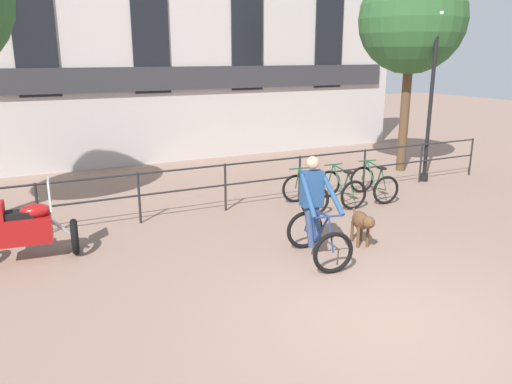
{
  "coord_description": "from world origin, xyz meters",
  "views": [
    {
      "loc": [
        -4.05,
        -4.44,
        3.3
      ],
      "look_at": [
        -0.42,
        2.86,
        1.05
      ],
      "focal_mm": 35.0,
      "sensor_mm": 36.0,
      "label": 1
    }
  ],
  "objects_px": {
    "dog": "(362,222)",
    "parked_motorcycle": "(24,228)",
    "parked_bicycle_near_lamp": "(305,193)",
    "street_lamp": "(432,88)",
    "parked_bicycle_mid_left": "(341,188)",
    "parked_bicycle_mid_right": "(374,183)",
    "cyclist_with_bike": "(315,214)"
  },
  "relations": [
    {
      "from": "parked_bicycle_near_lamp",
      "to": "parked_bicycle_mid_right",
      "type": "relative_size",
      "value": 1.0
    },
    {
      "from": "dog",
      "to": "parked_motorcycle",
      "type": "height_order",
      "value": "parked_motorcycle"
    },
    {
      "from": "cyclist_with_bike",
      "to": "street_lamp",
      "type": "height_order",
      "value": "street_lamp"
    },
    {
      "from": "parked_motorcycle",
      "to": "parked_bicycle_mid_right",
      "type": "bearing_deg",
      "value": -81.23
    },
    {
      "from": "cyclist_with_bike",
      "to": "dog",
      "type": "relative_size",
      "value": 1.88
    },
    {
      "from": "street_lamp",
      "to": "dog",
      "type": "bearing_deg",
      "value": -145.71
    },
    {
      "from": "cyclist_with_bike",
      "to": "parked_motorcycle",
      "type": "relative_size",
      "value": 1.02
    },
    {
      "from": "parked_bicycle_mid_right",
      "to": "street_lamp",
      "type": "height_order",
      "value": "street_lamp"
    },
    {
      "from": "parked_motorcycle",
      "to": "parked_bicycle_mid_right",
      "type": "distance_m",
      "value": 7.56
    },
    {
      "from": "parked_motorcycle",
      "to": "parked_bicycle_mid_left",
      "type": "relative_size",
      "value": 1.46
    },
    {
      "from": "street_lamp",
      "to": "parked_bicycle_mid_left",
      "type": "bearing_deg",
      "value": -167.52
    },
    {
      "from": "parked_motorcycle",
      "to": "parked_bicycle_mid_right",
      "type": "xyz_separation_m",
      "value": [
        7.55,
        0.39,
        -0.2
      ]
    },
    {
      "from": "parked_bicycle_mid_left",
      "to": "parked_bicycle_mid_right",
      "type": "relative_size",
      "value": 0.96
    },
    {
      "from": "parked_bicycle_near_lamp",
      "to": "parked_bicycle_mid_left",
      "type": "height_order",
      "value": "same"
    },
    {
      "from": "parked_bicycle_near_lamp",
      "to": "street_lamp",
      "type": "bearing_deg",
      "value": -162.17
    },
    {
      "from": "cyclist_with_bike",
      "to": "dog",
      "type": "xyz_separation_m",
      "value": [
        1.03,
        0.05,
        -0.31
      ]
    },
    {
      "from": "cyclist_with_bike",
      "to": "parked_bicycle_mid_right",
      "type": "xyz_separation_m",
      "value": [
        3.21,
        2.4,
        -0.41
      ]
    },
    {
      "from": "parked_motorcycle",
      "to": "parked_bicycle_mid_right",
      "type": "relative_size",
      "value": 1.41
    },
    {
      "from": "parked_bicycle_mid_right",
      "to": "cyclist_with_bike",
      "type": "bearing_deg",
      "value": 44.35
    },
    {
      "from": "dog",
      "to": "parked_bicycle_near_lamp",
      "type": "height_order",
      "value": "parked_bicycle_near_lamp"
    },
    {
      "from": "parked_motorcycle",
      "to": "parked_bicycle_near_lamp",
      "type": "height_order",
      "value": "parked_motorcycle"
    },
    {
      "from": "parked_motorcycle",
      "to": "parked_bicycle_mid_left",
      "type": "distance_m",
      "value": 6.61
    },
    {
      "from": "cyclist_with_bike",
      "to": "parked_bicycle_near_lamp",
      "type": "relative_size",
      "value": 1.43
    },
    {
      "from": "parked_motorcycle",
      "to": "parked_bicycle_near_lamp",
      "type": "distance_m",
      "value": 5.66
    },
    {
      "from": "parked_bicycle_mid_left",
      "to": "street_lamp",
      "type": "distance_m",
      "value": 3.97
    },
    {
      "from": "dog",
      "to": "parked_motorcycle",
      "type": "relative_size",
      "value": 0.54
    },
    {
      "from": "parked_motorcycle",
      "to": "street_lamp",
      "type": "distance_m",
      "value": 10.12
    },
    {
      "from": "parked_bicycle_mid_left",
      "to": "parked_bicycle_near_lamp",
      "type": "bearing_deg",
      "value": 2.82
    },
    {
      "from": "cyclist_with_bike",
      "to": "parked_motorcycle",
      "type": "distance_m",
      "value": 4.79
    },
    {
      "from": "parked_bicycle_mid_left",
      "to": "street_lamp",
      "type": "xyz_separation_m",
      "value": [
        3.28,
        0.73,
        2.12
      ]
    },
    {
      "from": "parked_bicycle_near_lamp",
      "to": "parked_bicycle_mid_left",
      "type": "relative_size",
      "value": 1.04
    },
    {
      "from": "parked_bicycle_mid_right",
      "to": "dog",
      "type": "bearing_deg",
      "value": 54.63
    }
  ]
}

